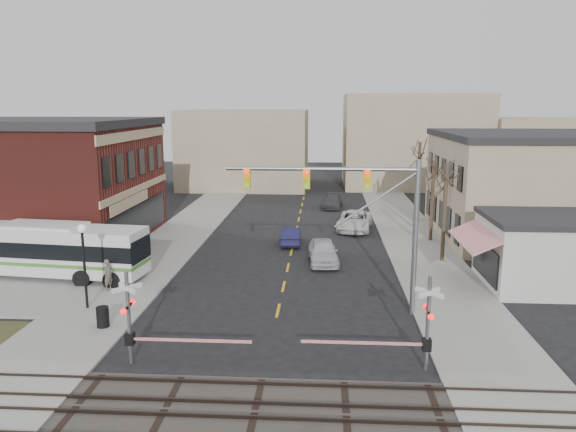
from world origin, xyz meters
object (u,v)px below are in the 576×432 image
object	(u,v)px
car_c	(354,221)
car_d	(332,201)
rr_crossing_west	(139,319)
car_a	(323,251)
car_b	(291,236)
rr_crossing_east	(417,324)
traffic_signal_mast	(363,205)
street_lamp	(83,249)
pedestrian_near	(108,275)
pedestrian_far	(119,263)
transit_bus	(45,249)
trash_bin	(103,317)

from	to	relation	value
car_c	car_d	bearing A→B (deg)	107.10
rr_crossing_west	car_a	xyz separation A→B (m)	(7.54, 15.73, -1.15)
car_d	car_b	bearing A→B (deg)	-94.56
rr_crossing_east	car_b	xyz separation A→B (m)	(-6.31, 20.73, -1.29)
traffic_signal_mast	car_c	bearing A→B (deg)	87.89
rr_crossing_east	street_lamp	xyz separation A→B (m)	(-16.20, 5.79, 1.35)
street_lamp	car_a	bearing A→B (deg)	38.14
car_c	pedestrian_near	distance (m)	22.98
rr_crossing_west	rr_crossing_east	distance (m)	11.35
traffic_signal_mast	pedestrian_far	world-z (taller)	traffic_signal_mast
street_lamp	pedestrian_near	distance (m)	3.65
pedestrian_far	transit_bus	bearing A→B (deg)	156.40
transit_bus	rr_crossing_east	xyz separation A→B (m)	(21.05, -11.09, 0.12)
traffic_signal_mast	car_d	distance (m)	30.84
traffic_signal_mast	pedestrian_far	distance (m)	15.96
car_b	pedestrian_near	size ratio (longest dim) A/B	2.24
car_a	car_c	size ratio (longest dim) A/B	0.82
trash_bin	traffic_signal_mast	bearing A→B (deg)	13.36
traffic_signal_mast	car_c	world-z (taller)	traffic_signal_mast
transit_bus	rr_crossing_west	world-z (taller)	rr_crossing_west
car_d	trash_bin	bearing A→B (deg)	-101.43
car_d	street_lamp	bearing A→B (deg)	-105.77
car_d	pedestrian_near	bearing A→B (deg)	-107.70
trash_bin	car_c	world-z (taller)	car_c
car_b	pedestrian_far	bearing A→B (deg)	42.18
transit_bus	rr_crossing_west	distance (m)	14.89
rr_crossing_east	street_lamp	bearing A→B (deg)	160.32
street_lamp	car_a	world-z (taller)	street_lamp
car_a	traffic_signal_mast	bearing A→B (deg)	-82.22
rr_crossing_east	car_c	size ratio (longest dim) A/B	0.96
pedestrian_far	car_a	bearing A→B (deg)	-3.53
traffic_signal_mast	rr_crossing_east	xyz separation A→B (m)	(1.86, -6.28, -3.75)
traffic_signal_mast	street_lamp	world-z (taller)	traffic_signal_mast
rr_crossing_east	car_c	world-z (taller)	rr_crossing_east
traffic_signal_mast	rr_crossing_west	bearing A→B (deg)	-145.63
transit_bus	rr_crossing_east	bearing A→B (deg)	-27.78
car_a	rr_crossing_west	bearing A→B (deg)	-119.69
rr_crossing_west	rr_crossing_east	size ratio (longest dim) A/B	1.00
trash_bin	car_d	bearing A→B (deg)	71.03
street_lamp	car_d	size ratio (longest dim) A/B	0.96
car_a	car_c	distance (m)	10.87
car_a	pedestrian_near	xyz separation A→B (m)	(-12.30, -6.89, 0.22)
car_d	pedestrian_far	xyz separation A→B (m)	(-13.48, -25.64, 0.40)
street_lamp	car_b	xyz separation A→B (m)	(9.89, 14.93, -2.64)
rr_crossing_east	pedestrian_far	size ratio (longest dim) A/B	2.93
traffic_signal_mast	pedestrian_near	bearing A→B (deg)	170.61
transit_bus	pedestrian_far	distance (m)	4.74
transit_bus	traffic_signal_mast	bearing A→B (deg)	-14.07
transit_bus	traffic_signal_mast	distance (m)	20.16
rr_crossing_west	street_lamp	bearing A→B (deg)	128.98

